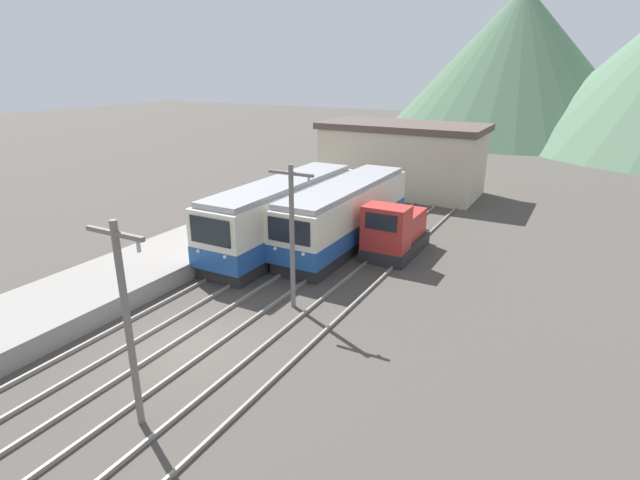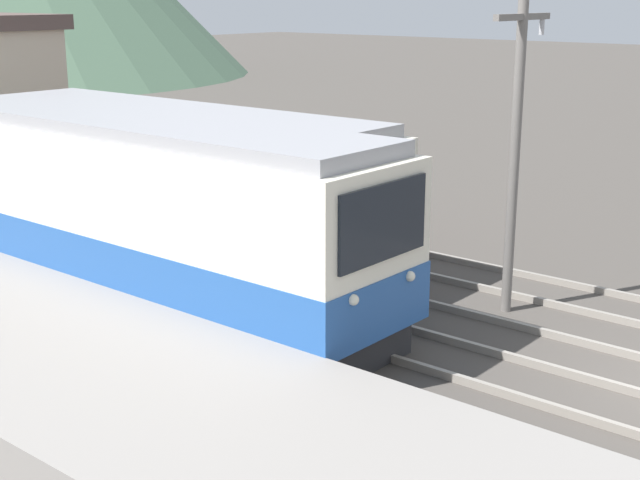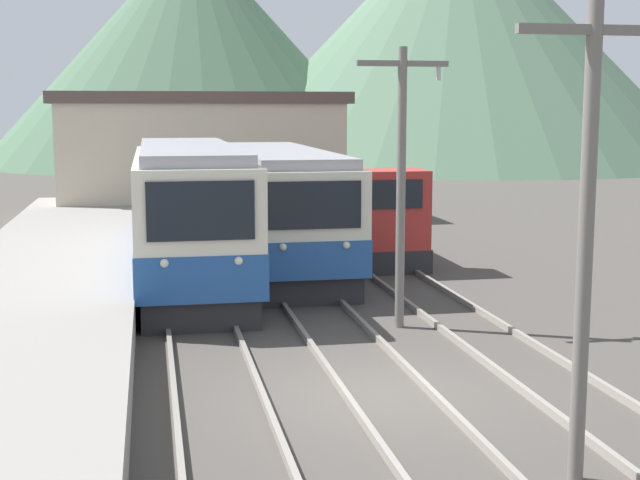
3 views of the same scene
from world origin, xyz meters
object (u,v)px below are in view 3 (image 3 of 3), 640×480
object	(u,v)px
shunting_locomotive	(376,225)
commuter_train_center	(279,212)
commuter_train_left	(189,220)
catenary_mast_near	(587,225)
catenary_mast_mid	(401,176)

from	to	relation	value
shunting_locomotive	commuter_train_center	bearing A→B (deg)	179.01
commuter_train_left	shunting_locomotive	bearing A→B (deg)	19.15
commuter_train_left	catenary_mast_near	size ratio (longest dim) A/B	1.99
shunting_locomotive	catenary_mast_near	bearing A→B (deg)	-95.23
commuter_train_left	commuter_train_center	xyz separation A→B (m)	(2.80, 2.07, -0.10)
commuter_train_left	catenary_mast_mid	distance (m)	7.53
commuter_train_left	catenary_mast_near	distance (m)	15.01
catenary_mast_near	catenary_mast_mid	world-z (taller)	same
catenary_mast_mid	commuter_train_center	bearing A→B (deg)	100.64
commuter_train_center	catenary_mast_mid	world-z (taller)	catenary_mast_mid
commuter_train_center	commuter_train_left	bearing A→B (deg)	-143.58
commuter_train_left	shunting_locomotive	size ratio (longest dim) A/B	2.57
catenary_mast_near	commuter_train_center	bearing A→B (deg)	95.27
commuter_train_left	catenary_mast_mid	bearing A→B (deg)	-54.17
commuter_train_center	catenary_mast_mid	xyz separation A→B (m)	(1.51, -8.03, 1.68)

